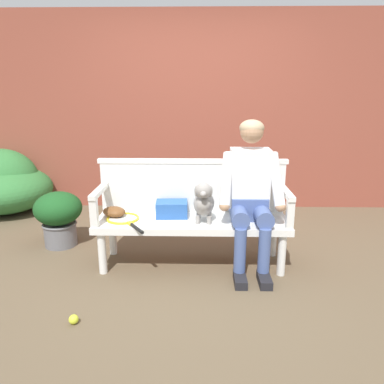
% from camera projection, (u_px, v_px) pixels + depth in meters
% --- Properties ---
extents(ground_plane, '(40.00, 40.00, 0.00)m').
position_uv_depth(ground_plane, '(192.00, 263.00, 3.42)').
color(ground_plane, brown).
extents(brick_garden_fence, '(8.00, 0.30, 2.49)m').
position_uv_depth(brick_garden_fence, '(195.00, 113.00, 4.88)').
color(brick_garden_fence, brown).
rests_on(brick_garden_fence, ground).
extents(hedge_bush_mid_left, '(1.17, 1.15, 0.59)m').
position_uv_depth(hedge_bush_mid_left, '(5.00, 189.00, 4.80)').
color(hedge_bush_mid_left, '#337538').
rests_on(hedge_bush_mid_left, ground).
extents(hedge_bush_mid_right, '(0.93, 0.76, 0.81)m').
position_uv_depth(hedge_bush_mid_right, '(2.00, 180.00, 4.81)').
color(hedge_bush_mid_right, '#337538').
rests_on(hedge_bush_mid_right, ground).
extents(garden_bench, '(1.70, 0.51, 0.43)m').
position_uv_depth(garden_bench, '(192.00, 225.00, 3.31)').
color(garden_bench, white).
rests_on(garden_bench, ground).
extents(bench_backrest, '(1.74, 0.06, 0.50)m').
position_uv_depth(bench_backrest, '(193.00, 185.00, 3.45)').
color(bench_backrest, white).
rests_on(bench_backrest, garden_bench).
extents(bench_armrest_left_end, '(0.06, 0.51, 0.28)m').
position_uv_depth(bench_armrest_left_end, '(97.00, 200.00, 3.18)').
color(bench_armrest_left_end, white).
rests_on(bench_armrest_left_end, garden_bench).
extents(bench_armrest_right_end, '(0.06, 0.51, 0.28)m').
position_uv_depth(bench_armrest_right_end, '(287.00, 201.00, 3.14)').
color(bench_armrest_right_end, white).
rests_on(bench_armrest_right_end, garden_bench).
extents(person_seated, '(0.56, 0.66, 1.30)m').
position_uv_depth(person_seated, '(250.00, 190.00, 3.20)').
color(person_seated, black).
rests_on(person_seated, ground).
extents(dog_on_bench, '(0.19, 0.38, 0.38)m').
position_uv_depth(dog_on_bench, '(204.00, 201.00, 3.18)').
color(dog_on_bench, gray).
rests_on(dog_on_bench, garden_bench).
extents(tennis_racket, '(0.44, 0.56, 0.03)m').
position_uv_depth(tennis_racket, '(124.00, 219.00, 3.27)').
color(tennis_racket, yellow).
rests_on(tennis_racket, garden_bench).
extents(baseball_glove, '(0.27, 0.25, 0.09)m').
position_uv_depth(baseball_glove, '(114.00, 212.00, 3.35)').
color(baseball_glove, brown).
rests_on(baseball_glove, garden_bench).
extents(sports_bag, '(0.29, 0.21, 0.14)m').
position_uv_depth(sports_bag, '(172.00, 209.00, 3.35)').
color(sports_bag, '#2856A3').
rests_on(sports_bag, garden_bench).
extents(tennis_ball, '(0.07, 0.07, 0.07)m').
position_uv_depth(tennis_ball, '(74.00, 319.00, 2.53)').
color(tennis_ball, '#CCDB33').
rests_on(tennis_ball, ground).
extents(potted_plant, '(0.47, 0.47, 0.56)m').
position_uv_depth(potted_plant, '(59.00, 215.00, 3.73)').
color(potted_plant, slate).
rests_on(potted_plant, ground).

